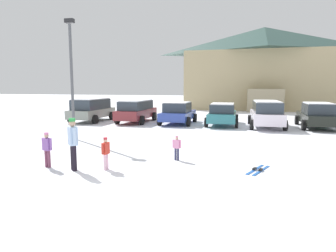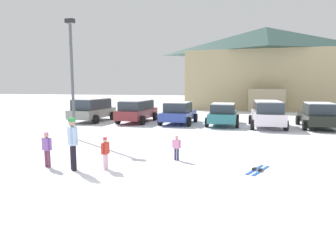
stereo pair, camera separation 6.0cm
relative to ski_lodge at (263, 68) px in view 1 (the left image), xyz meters
The scene contains 14 objects.
ground 32.55m from the ski_lodge, 98.91° to the right, with size 160.00×160.00×0.00m, color white.
ski_lodge is the anchor object (origin of this frame).
parked_grey_wagon 22.23m from the ski_lodge, 127.41° to the right, with size 2.22×4.43×1.74m.
parked_maroon_van 20.08m from the ski_lodge, 119.83° to the right, with size 2.12×4.64×1.64m.
parked_blue_hatchback 18.91m from the ski_lodge, 110.96° to the right, with size 2.27×4.10×1.56m.
parked_teal_hatchback 18.01m from the ski_lodge, 101.45° to the right, with size 2.22×4.44×1.51m.
parked_white_suv 17.99m from the ski_lodge, 92.05° to the right, with size 2.28×4.75×1.72m.
parked_black_sedan 17.70m from the ski_lodge, 81.62° to the right, with size 2.21×4.64×1.63m.
skier_child_in_pink_snowsuit 28.32m from the ski_lodge, 98.96° to the right, with size 0.33×0.15×0.89m.
skier_adult_in_blue_parka 30.84m from the ski_lodge, 103.70° to the right, with size 0.46×0.48×1.67m.
skier_child_in_red_jacket 30.37m from the ski_lodge, 102.06° to the right, with size 0.19×0.39×1.05m.
skier_child_in_purple_jacket 31.04m from the ski_lodge, 105.60° to the right, with size 0.42×0.23×1.16m.
pair_of_skis 28.76m from the ski_lodge, 93.16° to the right, with size 0.79×1.37×0.08m.
lamp_post 26.76m from the ski_lodge, 112.85° to the right, with size 0.44×0.24×5.89m.
Camera 1 is at (2.93, -6.16, 2.65)m, focal length 32.00 mm.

